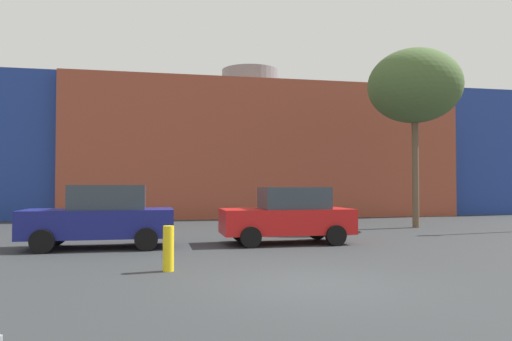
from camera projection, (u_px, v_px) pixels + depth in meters
name	position (u px, v px, depth m)	size (l,w,h in m)	color
ground_plane	(308.00, 284.00, 9.32)	(200.00, 200.00, 0.00)	#2D3033
building_backdrop	(250.00, 154.00, 34.50)	(38.60, 13.63, 10.03)	#9E4733
parked_car_1	(102.00, 217.00, 14.72)	(4.36, 2.14, 1.89)	navy
parked_car_2	(288.00, 215.00, 15.88)	(4.21, 2.06, 1.82)	red
bare_tree_0	(415.00, 87.00, 21.96)	(4.16, 4.16, 8.02)	brown
bollard_yellow_0	(168.00, 248.00, 10.71)	(0.24, 0.24, 0.99)	yellow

